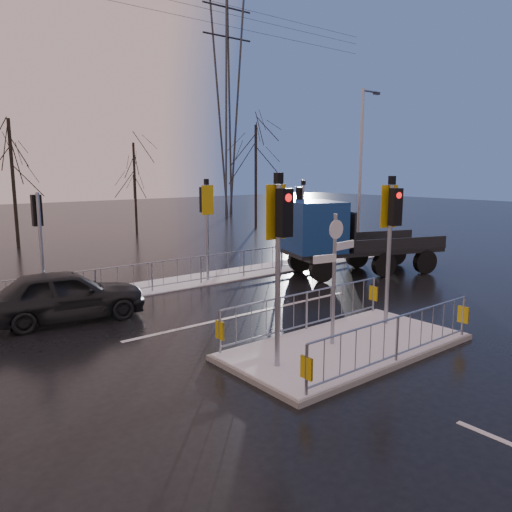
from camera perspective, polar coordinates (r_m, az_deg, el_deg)
ground at (r=12.24m, az=10.34°, el=-10.42°), size 120.00×120.00×0.00m
snow_verge at (r=18.77m, az=-9.86°, el=-3.20°), size 30.00×2.00×0.04m
lane_markings at (r=12.04m, az=11.56°, el=-10.79°), size 8.00×11.38×0.01m
traffic_island at (r=12.11m, az=10.33°, el=-8.68°), size 6.00×3.04×4.15m
far_kerb_fixtures at (r=18.28m, az=-8.37°, el=-0.31°), size 18.00×0.65×3.83m
car_far_lane at (r=15.03m, az=-20.94°, el=-4.18°), size 4.52×2.36×1.47m
flatbed_truck at (r=20.22m, az=8.87°, el=2.29°), size 6.87×4.35×2.99m
tree_far_a at (r=30.24m, az=-26.18°, el=10.02°), size 3.75×3.75×7.08m
tree_far_b at (r=34.75m, az=-13.73°, el=9.52°), size 3.25×3.25×6.14m
tree_far_c at (r=36.45m, az=-0.02°, el=11.32°), size 4.00×4.00×7.55m
street_lamp_right at (r=25.06m, az=11.96°, el=10.05°), size 1.25×0.18×8.00m
pylon_wires at (r=45.90m, az=-4.45°, el=18.36°), size 70.00×2.38×19.97m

